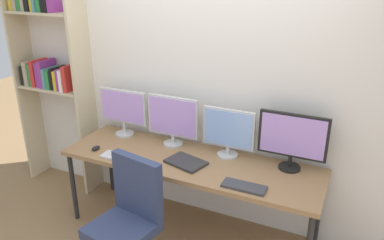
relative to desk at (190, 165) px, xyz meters
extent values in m
cube|color=silver|center=(0.00, 0.42, 0.61)|extent=(4.65, 0.10, 2.60)
cube|color=#936D47|center=(0.00, 0.00, 0.03)|extent=(2.25, 0.68, 0.04)
cylinder|color=#262628|center=(-1.08, -0.29, -0.34)|extent=(0.04, 0.04, 0.70)
cylinder|color=#262628|center=(-1.08, 0.29, -0.34)|extent=(0.04, 0.04, 0.70)
cylinder|color=#262628|center=(1.08, 0.29, -0.34)|extent=(0.04, 0.04, 0.70)
cube|color=beige|center=(-2.08, 0.23, 0.31)|extent=(0.03, 0.28, 2.01)
cube|color=beige|center=(-1.28, 0.23, 0.31)|extent=(0.03, 0.28, 2.01)
cube|color=beige|center=(-1.68, 0.23, 0.42)|extent=(0.76, 0.28, 0.02)
cube|color=beige|center=(-1.68, 0.23, 1.18)|extent=(0.76, 0.28, 0.02)
cube|color=black|center=(-2.00, 0.24, 0.53)|extent=(0.04, 0.22, 0.20)
cube|color=tan|center=(-1.95, 0.23, 0.55)|extent=(0.05, 0.22, 0.25)
cube|color=#287F3D|center=(-1.90, 0.24, 0.54)|extent=(0.04, 0.22, 0.23)
cube|color=red|center=(-1.85, 0.23, 0.56)|extent=(0.05, 0.22, 0.27)
cube|color=#8C338C|center=(-1.80, 0.24, 0.55)|extent=(0.04, 0.22, 0.25)
cube|color=#8C338C|center=(-1.74, 0.23, 0.57)|extent=(0.05, 0.22, 0.28)
cube|color=teal|center=(-1.69, 0.22, 0.53)|extent=(0.03, 0.22, 0.21)
cube|color=#287F3D|center=(-1.65, 0.23, 0.52)|extent=(0.05, 0.22, 0.19)
cube|color=black|center=(-1.60, 0.23, 0.54)|extent=(0.04, 0.22, 0.22)
cube|color=gold|center=(-1.56, 0.23, 0.53)|extent=(0.04, 0.22, 0.20)
cube|color=#8C338C|center=(-1.52, 0.23, 0.54)|extent=(0.03, 0.22, 0.22)
cube|color=white|center=(-1.47, 0.22, 0.54)|extent=(0.04, 0.22, 0.22)
cube|color=red|center=(-1.42, 0.22, 0.56)|extent=(0.05, 0.22, 0.26)
cube|color=black|center=(-1.78, 0.23, 1.28)|extent=(0.05, 0.22, 0.18)
cube|color=black|center=(-1.59, 0.23, 1.28)|extent=(0.03, 0.22, 0.19)
cube|color=#8C338C|center=(-1.49, 0.23, 1.30)|extent=(0.05, 0.22, 0.21)
cube|color=navy|center=(-0.20, -0.75, -0.22)|extent=(0.51, 0.51, 0.08)
cube|color=navy|center=(-0.17, -0.56, 0.06)|extent=(0.45, 0.15, 0.48)
cylinder|color=silver|center=(-0.81, 0.21, 0.06)|extent=(0.18, 0.18, 0.02)
cylinder|color=silver|center=(-0.81, 0.21, 0.13)|extent=(0.03, 0.03, 0.11)
cube|color=silver|center=(-0.81, 0.21, 0.35)|extent=(0.50, 0.03, 0.33)
cube|color=#B28CE5|center=(-0.81, 0.20, 0.35)|extent=(0.46, 0.01, 0.29)
cylinder|color=silver|center=(-0.27, 0.21, 0.06)|extent=(0.18, 0.18, 0.02)
cylinder|color=silver|center=(-0.27, 0.21, 0.11)|extent=(0.03, 0.03, 0.07)
cube|color=silver|center=(-0.27, 0.21, 0.33)|extent=(0.49, 0.03, 0.37)
cube|color=#B28CE5|center=(-0.27, 0.20, 0.33)|extent=(0.46, 0.01, 0.33)
cylinder|color=silver|center=(0.27, 0.21, 0.06)|extent=(0.18, 0.18, 0.02)
cylinder|color=silver|center=(0.27, 0.21, 0.10)|extent=(0.03, 0.03, 0.07)
cube|color=silver|center=(0.27, 0.21, 0.31)|extent=(0.46, 0.03, 0.35)
cube|color=#8CB2F2|center=(0.27, 0.20, 0.31)|extent=(0.42, 0.01, 0.31)
cylinder|color=black|center=(0.81, 0.21, 0.06)|extent=(0.18, 0.18, 0.02)
cylinder|color=black|center=(0.81, 0.21, 0.12)|extent=(0.03, 0.03, 0.09)
cube|color=black|center=(0.81, 0.21, 0.34)|extent=(0.55, 0.03, 0.37)
cube|color=#B28CE5|center=(0.81, 0.20, 0.34)|extent=(0.50, 0.01, 0.33)
cube|color=silver|center=(-0.56, -0.23, 0.06)|extent=(0.33, 0.13, 0.02)
cube|color=#38383D|center=(0.56, -0.23, 0.06)|extent=(0.33, 0.13, 0.02)
ellipsoid|color=black|center=(-0.85, -0.18, 0.07)|extent=(0.06, 0.10, 0.03)
cube|color=#2D2D2D|center=(0.00, -0.07, 0.06)|extent=(0.37, 0.30, 0.02)
camera|label=1|loc=(1.24, -2.61, 1.57)|focal=35.46mm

